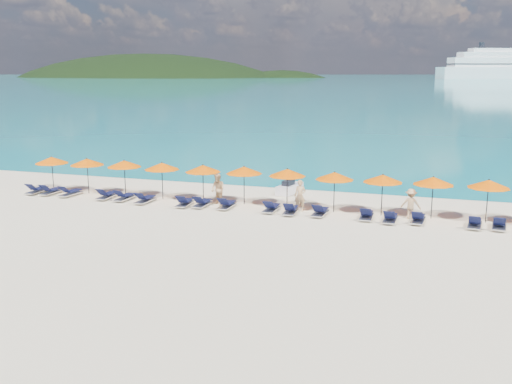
% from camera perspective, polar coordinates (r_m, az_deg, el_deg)
% --- Properties ---
extents(ground, '(1400.00, 1400.00, 0.00)m').
position_cam_1_polar(ground, '(28.28, -1.86, -3.59)').
color(ground, beige).
extents(sea, '(1600.00, 1300.00, 0.01)m').
position_cam_1_polar(sea, '(685.75, 17.31, 10.92)').
color(sea, '#1FA9B2').
rests_on(sea, ground).
extents(headland_main, '(374.00, 242.00, 126.50)m').
position_cam_1_polar(headland_main, '(646.24, -10.98, 7.82)').
color(headland_main, black).
rests_on(headland_main, ground).
extents(headland_small, '(162.00, 126.00, 85.50)m').
position_cam_1_polar(headland_small, '(608.38, 2.57, 8.06)').
color(headland_small, black).
rests_on(headland_small, ground).
extents(jetski, '(1.30, 2.48, 0.84)m').
position_cam_1_polar(jetski, '(36.12, 3.37, 0.42)').
color(jetski, white).
rests_on(jetski, ground).
extents(beachgoer_a, '(0.65, 0.43, 1.75)m').
position_cam_1_polar(beachgoer_a, '(31.47, 4.43, -0.37)').
color(beachgoer_a, tan).
rests_on(beachgoer_a, ground).
extents(beachgoer_b, '(1.04, 0.89, 1.85)m').
position_cam_1_polar(beachgoer_b, '(32.81, -3.84, 0.25)').
color(beachgoer_b, tan).
rests_on(beachgoer_b, ground).
extents(beachgoer_c, '(1.06, 0.52, 1.61)m').
position_cam_1_polar(beachgoer_c, '(30.87, 15.22, -1.14)').
color(beachgoer_c, tan).
rests_on(beachgoer_c, ground).
extents(umbrella_0, '(2.10, 2.10, 2.28)m').
position_cam_1_polar(umbrella_0, '(38.68, -19.76, 3.02)').
color(umbrella_0, black).
rests_on(umbrella_0, ground).
extents(umbrella_1, '(2.10, 2.10, 2.28)m').
position_cam_1_polar(umbrella_1, '(37.23, -16.55, 2.90)').
color(umbrella_1, black).
rests_on(umbrella_1, ground).
extents(umbrella_2, '(2.10, 2.10, 2.28)m').
position_cam_1_polar(umbrella_2, '(35.92, -13.04, 2.77)').
color(umbrella_2, black).
rests_on(umbrella_2, ground).
extents(umbrella_3, '(2.10, 2.10, 2.28)m').
position_cam_1_polar(umbrella_3, '(34.57, -9.40, 2.56)').
color(umbrella_3, black).
rests_on(umbrella_3, ground).
extents(umbrella_4, '(2.10, 2.10, 2.28)m').
position_cam_1_polar(umbrella_4, '(33.42, -5.34, 2.35)').
color(umbrella_4, black).
rests_on(umbrella_4, ground).
extents(umbrella_5, '(2.10, 2.10, 2.28)m').
position_cam_1_polar(umbrella_5, '(32.76, -1.20, 2.20)').
color(umbrella_5, black).
rests_on(umbrella_5, ground).
extents(umbrella_6, '(2.10, 2.10, 2.28)m').
position_cam_1_polar(umbrella_6, '(32.02, 3.15, 1.95)').
color(umbrella_6, black).
rests_on(umbrella_6, ground).
extents(umbrella_7, '(2.10, 2.10, 2.28)m').
position_cam_1_polar(umbrella_7, '(31.24, 7.87, 1.60)').
color(umbrella_7, black).
rests_on(umbrella_7, ground).
extents(umbrella_8, '(2.10, 2.10, 2.28)m').
position_cam_1_polar(umbrella_8, '(30.95, 12.56, 1.33)').
color(umbrella_8, black).
rests_on(umbrella_8, ground).
extents(umbrella_9, '(2.10, 2.10, 2.28)m').
position_cam_1_polar(umbrella_9, '(30.97, 17.32, 1.07)').
color(umbrella_9, black).
rests_on(umbrella_9, ground).
extents(umbrella_10, '(2.10, 2.10, 2.28)m').
position_cam_1_polar(umbrella_10, '(31.08, 22.25, 0.75)').
color(umbrella_10, black).
rests_on(umbrella_10, ground).
extents(lounger_0, '(0.64, 1.71, 0.66)m').
position_cam_1_polar(lounger_0, '(38.56, -21.08, 0.20)').
color(lounger_0, silver).
rests_on(lounger_0, ground).
extents(lounger_1, '(0.68, 1.72, 0.66)m').
position_cam_1_polar(lounger_1, '(37.94, -19.82, 0.11)').
color(lounger_1, silver).
rests_on(lounger_1, ground).
extents(lounger_2, '(0.76, 1.75, 0.66)m').
position_cam_1_polar(lounger_2, '(37.07, -18.09, -0.04)').
color(lounger_2, silver).
rests_on(lounger_2, ground).
extents(lounger_3, '(0.65, 1.71, 0.66)m').
position_cam_1_polar(lounger_3, '(35.63, -14.72, -0.31)').
color(lounger_3, silver).
rests_on(lounger_3, ground).
extents(lounger_4, '(0.71, 1.73, 0.66)m').
position_cam_1_polar(lounger_4, '(34.95, -13.02, -0.46)').
color(lounger_4, silver).
rests_on(lounger_4, ground).
extents(lounger_5, '(0.68, 1.72, 0.66)m').
position_cam_1_polar(lounger_5, '(34.04, -11.04, -0.71)').
color(lounger_5, silver).
rests_on(lounger_5, ground).
extents(lounger_6, '(0.77, 1.75, 0.66)m').
position_cam_1_polar(lounger_6, '(32.85, -7.15, -1.03)').
color(lounger_6, silver).
rests_on(lounger_6, ground).
extents(lounger_7, '(0.66, 1.72, 0.66)m').
position_cam_1_polar(lounger_7, '(32.62, -5.39, -1.09)').
color(lounger_7, silver).
rests_on(lounger_7, ground).
extents(lounger_8, '(0.64, 1.71, 0.66)m').
position_cam_1_polar(lounger_8, '(32.11, -2.96, -1.26)').
color(lounger_8, silver).
rests_on(lounger_8, ground).
extents(lounger_9, '(0.67, 1.72, 0.66)m').
position_cam_1_polar(lounger_9, '(31.36, 1.55, -1.57)').
color(lounger_9, silver).
rests_on(lounger_9, ground).
extents(lounger_10, '(0.73, 1.74, 0.66)m').
position_cam_1_polar(lounger_10, '(30.91, 3.48, -1.80)').
color(lounger_10, silver).
rests_on(lounger_10, ground).
extents(lounger_11, '(0.72, 1.73, 0.66)m').
position_cam_1_polar(lounger_11, '(30.70, 6.43, -1.95)').
color(lounger_11, silver).
rests_on(lounger_11, ground).
extents(lounger_12, '(0.65, 1.71, 0.66)m').
position_cam_1_polar(lounger_12, '(30.32, 10.99, -2.27)').
color(lounger_12, silver).
rests_on(lounger_12, ground).
extents(lounger_13, '(0.67, 1.72, 0.66)m').
position_cam_1_polar(lounger_13, '(30.00, 13.28, -2.53)').
color(lounger_13, silver).
rests_on(lounger_13, ground).
extents(lounger_14, '(0.74, 1.74, 0.66)m').
position_cam_1_polar(lounger_14, '(30.23, 15.89, -2.56)').
color(lounger_14, silver).
rests_on(lounger_14, ground).
extents(lounger_15, '(0.78, 1.75, 0.66)m').
position_cam_1_polar(lounger_15, '(30.21, 21.03, -2.92)').
color(lounger_15, silver).
rests_on(lounger_15, ground).
extents(lounger_16, '(0.79, 1.75, 0.66)m').
position_cam_1_polar(lounger_16, '(30.40, 23.14, -3.01)').
color(lounger_16, silver).
rests_on(lounger_16, ground).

